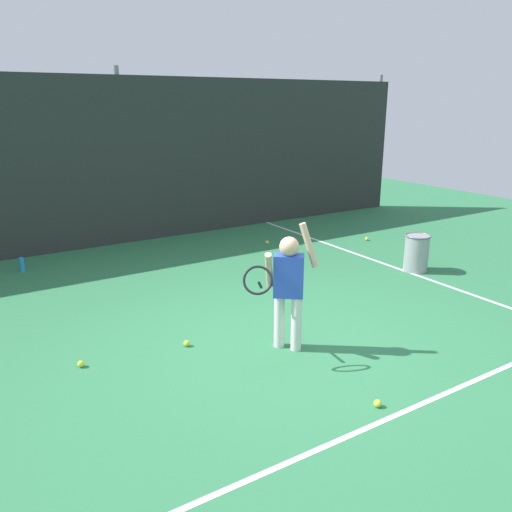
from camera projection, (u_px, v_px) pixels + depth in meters
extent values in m
plane|color=#2D7247|center=(285.00, 346.00, 5.42)|extent=(20.00, 20.00, 0.00)
cube|color=white|center=(391.00, 418.00, 4.20)|extent=(9.00, 0.05, 0.00)
cube|color=white|center=(409.00, 272.00, 7.75)|extent=(0.05, 9.00, 0.00)
cube|color=#282D2B|center=(124.00, 162.00, 9.04)|extent=(12.65, 0.08, 2.91)
cylinder|color=slate|center=(123.00, 157.00, 9.06)|extent=(0.09, 0.09, 3.06)
cylinder|color=slate|center=(377.00, 143.00, 12.20)|extent=(0.09, 0.09, 3.06)
cylinder|color=silver|center=(279.00, 321.00, 5.35)|extent=(0.11, 0.11, 0.58)
cylinder|color=silver|center=(296.00, 324.00, 5.27)|extent=(0.11, 0.11, 0.58)
cube|color=blue|center=(289.00, 276.00, 5.16)|extent=(0.34, 0.32, 0.44)
sphere|color=tan|center=(289.00, 247.00, 5.08)|extent=(0.20, 0.20, 0.20)
cylinder|color=tan|center=(309.00, 245.00, 5.07)|extent=(0.20, 0.18, 0.46)
cylinder|color=tan|center=(269.00, 270.00, 5.11)|extent=(0.23, 0.27, 0.43)
cylinder|color=black|center=(260.00, 285.00, 5.04)|extent=(0.17, 0.20, 0.15)
torus|color=black|center=(258.00, 280.00, 4.79)|extent=(0.32, 0.30, 0.26)
cylinder|color=gray|center=(416.00, 253.00, 7.77)|extent=(0.36, 0.36, 0.55)
torus|color=#595B60|center=(418.00, 236.00, 7.69)|extent=(0.38, 0.38, 0.02)
cylinder|color=#268CD8|center=(22.00, 264.00, 7.78)|extent=(0.07, 0.07, 0.22)
sphere|color=#CCE033|center=(187.00, 343.00, 5.41)|extent=(0.07, 0.07, 0.07)
sphere|color=#CCE033|center=(267.00, 242.00, 9.29)|extent=(0.07, 0.07, 0.07)
sphere|color=#CCE033|center=(367.00, 239.00, 9.52)|extent=(0.07, 0.07, 0.07)
sphere|color=#CCE033|center=(378.00, 403.00, 4.34)|extent=(0.07, 0.07, 0.07)
sphere|color=#CCE033|center=(81.00, 364.00, 4.99)|extent=(0.07, 0.07, 0.07)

